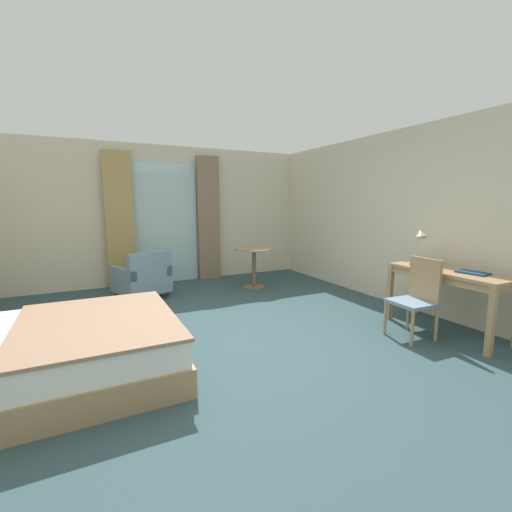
{
  "coord_description": "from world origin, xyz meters",
  "views": [
    {
      "loc": [
        -1.37,
        -3.29,
        1.53
      ],
      "look_at": [
        0.54,
        0.52,
        0.87
      ],
      "focal_mm": 24.14,
      "sensor_mm": 36.0,
      "label": 1
    }
  ],
  "objects_px": {
    "bed": "(47,353)",
    "desk_chair": "(417,294)",
    "desk_lamp": "(419,240)",
    "armchair_by_window": "(143,279)",
    "closed_book": "(473,273)",
    "round_cafe_table": "(254,258)",
    "writing_desk": "(449,278)"
  },
  "relations": [
    {
      "from": "writing_desk",
      "to": "round_cafe_table",
      "type": "relative_size",
      "value": 1.87
    },
    {
      "from": "bed",
      "to": "closed_book",
      "type": "bearing_deg",
      "value": -13.33
    },
    {
      "from": "writing_desk",
      "to": "desk_lamp",
      "type": "relative_size",
      "value": 2.79
    },
    {
      "from": "bed",
      "to": "desk_lamp",
      "type": "distance_m",
      "value": 4.18
    },
    {
      "from": "desk_chair",
      "to": "armchair_by_window",
      "type": "bearing_deg",
      "value": 129.37
    },
    {
      "from": "desk_chair",
      "to": "desk_lamp",
      "type": "distance_m",
      "value": 0.76
    },
    {
      "from": "bed",
      "to": "closed_book",
      "type": "relative_size",
      "value": 6.61
    },
    {
      "from": "writing_desk",
      "to": "round_cafe_table",
      "type": "bearing_deg",
      "value": 110.14
    },
    {
      "from": "round_cafe_table",
      "to": "desk_lamp",
      "type": "bearing_deg",
      "value": -68.57
    },
    {
      "from": "bed",
      "to": "desk_lamp",
      "type": "bearing_deg",
      "value": -5.08
    },
    {
      "from": "desk_lamp",
      "to": "armchair_by_window",
      "type": "relative_size",
      "value": 0.52
    },
    {
      "from": "writing_desk",
      "to": "desk_chair",
      "type": "distance_m",
      "value": 0.49
    },
    {
      "from": "bed",
      "to": "armchair_by_window",
      "type": "xyz_separation_m",
      "value": [
        1.15,
        2.42,
        0.04
      ]
    },
    {
      "from": "writing_desk",
      "to": "round_cafe_table",
      "type": "distance_m",
      "value": 3.18
    },
    {
      "from": "desk_lamp",
      "to": "closed_book",
      "type": "distance_m",
      "value": 0.71
    },
    {
      "from": "desk_lamp",
      "to": "round_cafe_table",
      "type": "relative_size",
      "value": 0.67
    },
    {
      "from": "writing_desk",
      "to": "desk_chair",
      "type": "relative_size",
      "value": 1.49
    },
    {
      "from": "bed",
      "to": "writing_desk",
      "type": "bearing_deg",
      "value": -10.13
    },
    {
      "from": "desk_lamp",
      "to": "desk_chair",
      "type": "bearing_deg",
      "value": -140.04
    },
    {
      "from": "desk_chair",
      "to": "closed_book",
      "type": "bearing_deg",
      "value": -32.22
    },
    {
      "from": "closed_book",
      "to": "round_cafe_table",
      "type": "height_order",
      "value": "closed_book"
    },
    {
      "from": "desk_lamp",
      "to": "armchair_by_window",
      "type": "xyz_separation_m",
      "value": [
        -2.94,
        2.79,
        -0.76
      ]
    },
    {
      "from": "bed",
      "to": "desk_chair",
      "type": "height_order",
      "value": "bed"
    },
    {
      "from": "writing_desk",
      "to": "bed",
      "type": "bearing_deg",
      "value": 169.87
    },
    {
      "from": "desk_lamp",
      "to": "closed_book",
      "type": "height_order",
      "value": "desk_lamp"
    },
    {
      "from": "bed",
      "to": "desk_lamp",
      "type": "relative_size",
      "value": 4.2
    },
    {
      "from": "desk_chair",
      "to": "desk_lamp",
      "type": "bearing_deg",
      "value": 39.96
    },
    {
      "from": "desk_lamp",
      "to": "writing_desk",
      "type": "bearing_deg",
      "value": -79.13
    },
    {
      "from": "closed_book",
      "to": "round_cafe_table",
      "type": "relative_size",
      "value": 0.42
    },
    {
      "from": "closed_book",
      "to": "writing_desk",
      "type": "bearing_deg",
      "value": 90.33
    },
    {
      "from": "closed_book",
      "to": "round_cafe_table",
      "type": "bearing_deg",
      "value": 102.87
    },
    {
      "from": "desk_chair",
      "to": "round_cafe_table",
      "type": "distance_m",
      "value": 2.99
    }
  ]
}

